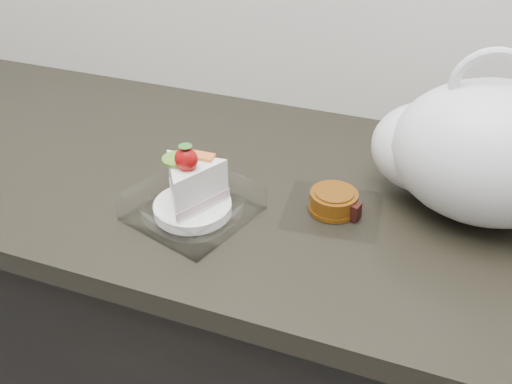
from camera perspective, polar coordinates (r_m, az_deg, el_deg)
name	(u,v)px	position (r m, az deg, el deg)	size (l,w,h in m)	color
counter	(249,347)	(1.32, -0.69, -15.22)	(2.04, 0.64, 0.90)	black
cake_tray	(192,196)	(0.91, -6.44, -0.42)	(0.21, 0.21, 0.14)	white
mooncake_wrap	(334,203)	(0.94, 7.82, -1.11)	(0.17, 0.16, 0.04)	white
plastic_bag	(477,151)	(0.95, 21.23, 3.85)	(0.35, 0.26, 0.28)	silver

